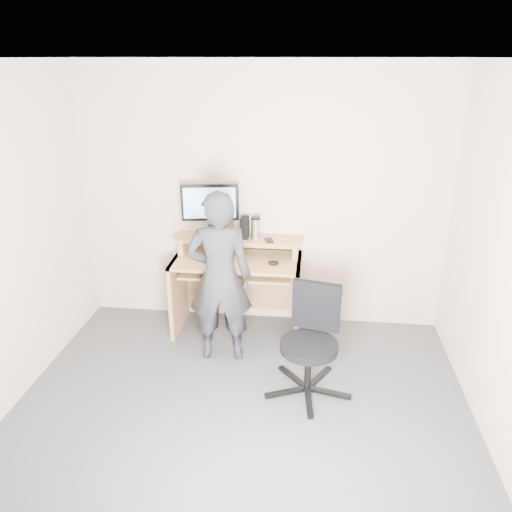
% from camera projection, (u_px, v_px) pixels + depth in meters
% --- Properties ---
extents(ground, '(3.50, 3.50, 0.00)m').
position_uv_depth(ground, '(236.00, 433.00, 3.58)').
color(ground, '#4F4F54').
rests_on(ground, ground).
extents(back_wall, '(3.50, 0.02, 2.50)m').
position_uv_depth(back_wall, '(262.00, 199.00, 4.72)').
color(back_wall, beige).
rests_on(back_wall, ground).
extents(ceiling, '(3.50, 3.50, 0.02)m').
position_uv_depth(ceiling, '(229.00, 58.00, 2.64)').
color(ceiling, white).
rests_on(ceiling, back_wall).
extents(desk, '(1.20, 0.60, 0.91)m').
position_uv_depth(desk, '(238.00, 275.00, 4.80)').
color(desk, tan).
rests_on(desk, ground).
extents(monitor, '(0.53, 0.15, 0.51)m').
position_uv_depth(monitor, '(210.00, 206.00, 4.64)').
color(monitor, black).
rests_on(monitor, desk).
extents(external_drive, '(0.08, 0.13, 0.20)m').
position_uv_depth(external_drive, '(245.00, 228.00, 4.69)').
color(external_drive, black).
rests_on(external_drive, desk).
extents(travel_mug, '(0.10, 0.10, 0.19)m').
position_uv_depth(travel_mug, '(256.00, 229.00, 4.67)').
color(travel_mug, silver).
rests_on(travel_mug, desk).
extents(smartphone, '(0.10, 0.14, 0.01)m').
position_uv_depth(smartphone, '(269.00, 240.00, 4.65)').
color(smartphone, black).
rests_on(smartphone, desk).
extents(charger, '(0.05, 0.04, 0.03)m').
position_uv_depth(charger, '(210.00, 238.00, 4.66)').
color(charger, black).
rests_on(charger, desk).
extents(headphones, '(0.19, 0.19, 0.06)m').
position_uv_depth(headphones, '(225.00, 235.00, 4.78)').
color(headphones, silver).
rests_on(headphones, desk).
extents(keyboard, '(0.49, 0.30, 0.03)m').
position_uv_depth(keyboard, '(233.00, 271.00, 4.60)').
color(keyboard, black).
rests_on(keyboard, desk).
extents(mouse, '(0.10, 0.07, 0.04)m').
position_uv_depth(mouse, '(273.00, 263.00, 4.52)').
color(mouse, black).
rests_on(mouse, desk).
extents(office_chair, '(0.68, 0.67, 0.86)m').
position_uv_depth(office_chair, '(311.00, 337.00, 3.90)').
color(office_chair, black).
rests_on(office_chair, ground).
extents(person, '(0.60, 0.43, 1.53)m').
position_uv_depth(person, '(219.00, 278.00, 4.22)').
color(person, black).
rests_on(person, ground).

